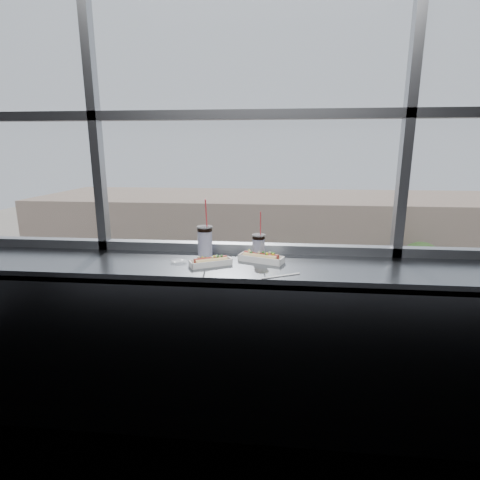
# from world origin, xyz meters

# --- Properties ---
(wall_back_lower) EXTENTS (6.00, 0.00, 6.00)m
(wall_back_lower) POSITION_xyz_m (0.00, 1.50, 0.55)
(wall_back_lower) COLOR black
(wall_back_lower) RESTS_ON ground
(window_glass) EXTENTS (6.00, 0.00, 6.00)m
(window_glass) POSITION_xyz_m (0.00, 1.52, 2.30)
(window_glass) COLOR silver
(window_glass) RESTS_ON ground
(window_mullions) EXTENTS (6.00, 0.08, 2.40)m
(window_mullions) POSITION_xyz_m (0.00, 1.50, 2.30)
(window_mullions) COLOR gray
(window_mullions) RESTS_ON ground
(counter) EXTENTS (6.00, 0.55, 0.06)m
(counter) POSITION_xyz_m (0.00, 1.23, 1.07)
(counter) COLOR slate
(counter) RESTS_ON ground
(counter_fascia) EXTENTS (6.00, 0.04, 1.04)m
(counter_fascia) POSITION_xyz_m (0.00, 0.97, 0.55)
(counter_fascia) COLOR slate
(counter_fascia) RESTS_ON ground
(hotdog_tray_left) EXTENTS (0.26, 0.19, 0.06)m
(hotdog_tray_left) POSITION_xyz_m (-0.18, 1.17, 1.13)
(hotdog_tray_left) COLOR white
(hotdog_tray_left) RESTS_ON counter
(hotdog_tray_right) EXTENTS (0.30, 0.18, 0.07)m
(hotdog_tray_right) POSITION_xyz_m (0.12, 1.28, 1.13)
(hotdog_tray_right) COLOR white
(hotdog_tray_right) RESTS_ON counter
(soda_cup_left) EXTENTS (0.10, 0.10, 0.38)m
(soda_cup_left) POSITION_xyz_m (-0.25, 1.37, 1.21)
(soda_cup_left) COLOR white
(soda_cup_left) RESTS_ON counter
(soda_cup_right) EXTENTS (0.09, 0.09, 0.32)m
(soda_cup_right) POSITION_xyz_m (0.10, 1.32, 1.19)
(soda_cup_right) COLOR white
(soda_cup_right) RESTS_ON counter
(loose_straw) EXTENTS (0.21, 0.12, 0.01)m
(loose_straw) POSITION_xyz_m (0.25, 1.01, 1.10)
(loose_straw) COLOR white
(loose_straw) RESTS_ON counter
(wrapper) EXTENTS (0.10, 0.07, 0.03)m
(wrapper) POSITION_xyz_m (-0.39, 1.20, 1.11)
(wrapper) COLOR silver
(wrapper) RESTS_ON counter
(plaza_ground) EXTENTS (120.00, 120.00, 0.00)m
(plaza_ground) POSITION_xyz_m (0.00, 45.00, -11.00)
(plaza_ground) COLOR #A29685
(plaza_ground) RESTS_ON ground
(street_asphalt) EXTENTS (80.00, 10.00, 0.06)m
(street_asphalt) POSITION_xyz_m (0.00, 21.50, -10.97)
(street_asphalt) COLOR black
(street_asphalt) RESTS_ON plaza_ground
(far_sidewalk) EXTENTS (80.00, 6.00, 0.04)m
(far_sidewalk) POSITION_xyz_m (0.00, 29.50, -10.98)
(far_sidewalk) COLOR #A29685
(far_sidewalk) RESTS_ON plaza_ground
(far_building) EXTENTS (50.00, 14.00, 8.00)m
(far_building) POSITION_xyz_m (0.00, 39.50, -7.00)
(far_building) COLOR gray
(far_building) RESTS_ON plaza_ground
(car_far_a) EXTENTS (3.24, 6.64, 2.14)m
(car_far_a) POSITION_xyz_m (-10.22, 25.50, -9.87)
(car_far_a) COLOR black
(car_far_a) RESTS_ON street_asphalt
(car_near_a) EXTENTS (3.64, 7.14, 2.29)m
(car_near_a) POSITION_xyz_m (-14.70, 17.50, -9.80)
(car_near_a) COLOR #9C9FA3
(car_near_a) RESTS_ON street_asphalt
(car_near_d) EXTENTS (3.09, 6.06, 1.94)m
(car_near_d) POSITION_xyz_m (8.85, 17.50, -9.97)
(car_near_d) COLOR white
(car_near_d) RESTS_ON street_asphalt
(car_near_c) EXTENTS (2.98, 5.86, 1.88)m
(car_near_c) POSITION_xyz_m (-0.22, 17.50, -10.00)
(car_near_c) COLOR #630207
(car_near_c) RESTS_ON street_asphalt
(car_far_c) EXTENTS (3.60, 6.92, 2.21)m
(car_far_c) POSITION_xyz_m (13.51, 25.50, -9.84)
(car_far_c) COLOR beige
(car_far_c) RESTS_ON street_asphalt
(car_far_b) EXTENTS (3.25, 6.20, 1.97)m
(car_far_b) POSITION_xyz_m (3.26, 25.50, -9.95)
(car_far_b) COLOR #A2381B
(car_far_b) RESTS_ON street_asphalt
(pedestrian_b) EXTENTS (0.73, 0.97, 2.19)m
(pedestrian_b) POSITION_xyz_m (0.75, 28.70, -9.87)
(pedestrian_b) COLOR #66605B
(pedestrian_b) RESTS_ON far_sidewalk
(pedestrian_a) EXTENTS (0.83, 0.63, 1.88)m
(pedestrian_a) POSITION_xyz_m (-4.80, 28.31, -10.02)
(pedestrian_a) COLOR #66605B
(pedestrian_a) RESTS_ON far_sidewalk
(pedestrian_c) EXTENTS (0.72, 0.96, 2.17)m
(pedestrian_c) POSITION_xyz_m (5.76, 29.04, -9.88)
(pedestrian_c) COLOR #66605B
(pedestrian_c) RESTS_ON far_sidewalk
(pedestrian_d) EXTENTS (0.71, 0.94, 2.12)m
(pedestrian_d) POSITION_xyz_m (9.09, 29.05, -9.90)
(pedestrian_d) COLOR #66605B
(pedestrian_d) RESTS_ON far_sidewalk
(tree_left) EXTENTS (2.80, 2.80, 4.38)m
(tree_left) POSITION_xyz_m (-10.22, 29.50, -8.03)
(tree_left) COLOR #47382B
(tree_left) RESTS_ON far_sidewalk
(tree_center) EXTENTS (2.73, 2.73, 4.27)m
(tree_center) POSITION_xyz_m (2.03, 29.50, -8.10)
(tree_center) COLOR #47382B
(tree_center) RESTS_ON far_sidewalk
(tree_right) EXTENTS (3.56, 3.56, 5.56)m
(tree_right) POSITION_xyz_m (11.89, 29.50, -7.23)
(tree_right) COLOR #47382B
(tree_right) RESTS_ON far_sidewalk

